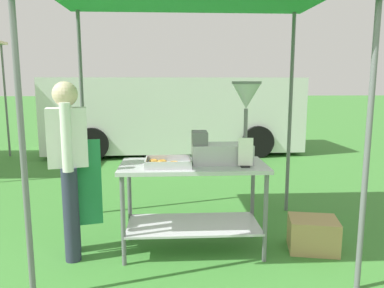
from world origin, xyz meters
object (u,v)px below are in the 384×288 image
donut_cart (193,187)px  vendor (69,161)px  donut_fryer (229,132)px  menu_sign (246,155)px  van_white (174,113)px  donut_tray (168,164)px  supply_crate (313,234)px

donut_cart → vendor: vendor is taller
donut_fryer → menu_sign: 0.29m
menu_sign → donut_cart: bearing=159.8°
van_white → donut_cart: bearing=-88.5°
donut_tray → van_white: 5.38m
donut_fryer → menu_sign: donut_fryer is taller
donut_fryer → van_white: bearing=95.1°
donut_fryer → supply_crate: donut_fryer is taller
menu_sign → supply_crate: menu_sign is taller
donut_tray → menu_sign: menu_sign is taller
donut_fryer → supply_crate: bearing=-6.8°
donut_cart → supply_crate: 1.24m
donut_fryer → van_white: (-0.47, 5.27, -0.26)m
donut_cart → donut_fryer: 0.61m
menu_sign → donut_tray: bearing=172.6°
menu_sign → supply_crate: size_ratio=0.52×
vendor → van_white: van_white is taller
menu_sign → vendor: size_ratio=0.17×
donut_cart → donut_fryer: size_ratio=1.79×
donut_cart → supply_crate: donut_cart is taller
donut_fryer → supply_crate: size_ratio=1.48×
van_white → menu_sign: bearing=-83.8°
donut_fryer → supply_crate: (0.82, -0.10, -0.98)m
van_white → vendor: bearing=-100.3°
donut_tray → menu_sign: 0.71m
donut_cart → van_white: (-0.14, 5.30, 0.26)m
vendor → supply_crate: size_ratio=3.14×
donut_cart → donut_tray: donut_tray is taller
vendor → van_white: (0.98, 5.35, -0.02)m
donut_fryer → donut_tray: bearing=-169.1°
vendor → van_white: 5.44m
donut_tray → supply_crate: bearing=0.5°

